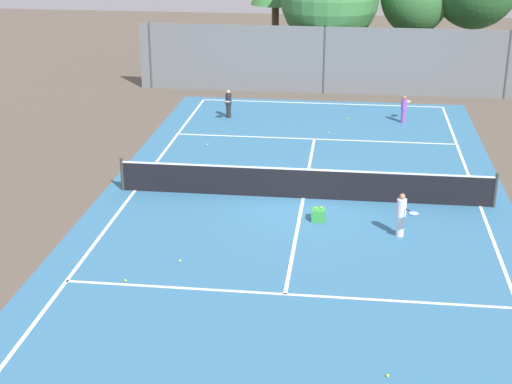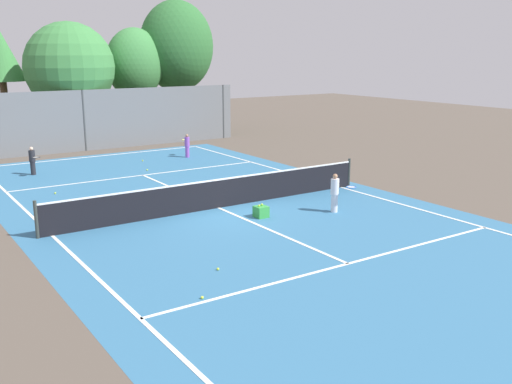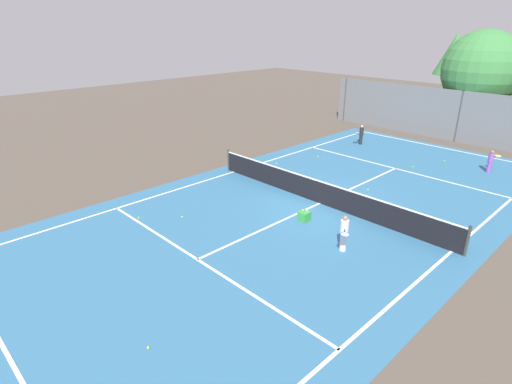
{
  "view_description": "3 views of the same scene",
  "coord_description": "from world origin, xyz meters",
  "px_view_note": "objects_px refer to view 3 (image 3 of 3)",
  "views": [
    {
      "loc": [
        1.39,
        -23.07,
        9.11
      ],
      "look_at": [
        -1.33,
        -1.47,
        0.71
      ],
      "focal_mm": 54.72,
      "sensor_mm": 36.0,
      "label": 1
    },
    {
      "loc": [
        -9.47,
        -16.44,
        5.14
      ],
      "look_at": [
        -0.62,
        -3.21,
        1.28
      ],
      "focal_mm": 40.78,
      "sensor_mm": 36.0,
      "label": 2
    },
    {
      "loc": [
        9.47,
        -12.97,
        7.06
      ],
      "look_at": [
        -1.31,
        -2.49,
        0.84
      ],
      "focal_mm": 28.79,
      "sensor_mm": 36.0,
      "label": 3
    }
  ],
  "objects_px": {
    "tennis_ball_2": "(368,190)",
    "tennis_ball_4": "(444,161)",
    "tennis_ball_0": "(139,218)",
    "ball_crate": "(304,216)",
    "player_2": "(491,161)",
    "tennis_ball_7": "(182,217)",
    "player_0": "(361,134)",
    "tennis_ball_1": "(318,157)",
    "tennis_ball_3": "(413,167)",
    "tennis_ball_6": "(276,164)",
    "tennis_ball_5": "(148,348)",
    "player_1": "(344,233)"
  },
  "relations": [
    {
      "from": "player_2",
      "to": "tennis_ball_4",
      "type": "height_order",
      "value": "player_2"
    },
    {
      "from": "tennis_ball_1",
      "to": "tennis_ball_3",
      "type": "relative_size",
      "value": 1.0
    },
    {
      "from": "player_2",
      "to": "tennis_ball_0",
      "type": "bearing_deg",
      "value": -116.17
    },
    {
      "from": "player_0",
      "to": "player_2",
      "type": "height_order",
      "value": "player_0"
    },
    {
      "from": "player_0",
      "to": "tennis_ball_3",
      "type": "xyz_separation_m",
      "value": [
        4.4,
        -1.85,
        -0.6
      ]
    },
    {
      "from": "player_1",
      "to": "tennis_ball_3",
      "type": "relative_size",
      "value": 19.45
    },
    {
      "from": "tennis_ball_2",
      "to": "tennis_ball_4",
      "type": "height_order",
      "value": "same"
    },
    {
      "from": "player_1",
      "to": "player_2",
      "type": "height_order",
      "value": "player_1"
    },
    {
      "from": "tennis_ball_4",
      "to": "tennis_ball_6",
      "type": "height_order",
      "value": "same"
    },
    {
      "from": "tennis_ball_5",
      "to": "tennis_ball_3",
      "type": "bearing_deg",
      "value": 96.13
    },
    {
      "from": "tennis_ball_0",
      "to": "tennis_ball_3",
      "type": "height_order",
      "value": "same"
    },
    {
      "from": "player_2",
      "to": "tennis_ball_1",
      "type": "xyz_separation_m",
      "value": [
        -7.64,
        -4.19,
        -0.58
      ]
    },
    {
      "from": "tennis_ball_3",
      "to": "tennis_ball_6",
      "type": "relative_size",
      "value": 1.0
    },
    {
      "from": "player_2",
      "to": "tennis_ball_3",
      "type": "height_order",
      "value": "player_2"
    },
    {
      "from": "player_2",
      "to": "tennis_ball_6",
      "type": "xyz_separation_m",
      "value": [
        -8.43,
        -6.8,
        -0.58
      ]
    },
    {
      "from": "tennis_ball_3",
      "to": "tennis_ball_5",
      "type": "relative_size",
      "value": 1.0
    },
    {
      "from": "tennis_ball_0",
      "to": "tennis_ball_3",
      "type": "xyz_separation_m",
      "value": [
        4.58,
        13.48,
        0.0
      ]
    },
    {
      "from": "player_0",
      "to": "tennis_ball_5",
      "type": "xyz_separation_m",
      "value": [
        6.21,
        -18.66,
        -0.6
      ]
    },
    {
      "from": "tennis_ball_1",
      "to": "tennis_ball_7",
      "type": "relative_size",
      "value": 1.0
    },
    {
      "from": "tennis_ball_3",
      "to": "tennis_ball_4",
      "type": "height_order",
      "value": "same"
    },
    {
      "from": "tennis_ball_6",
      "to": "tennis_ball_7",
      "type": "height_order",
      "value": "same"
    },
    {
      "from": "tennis_ball_6",
      "to": "ball_crate",
      "type": "bearing_deg",
      "value": -37.88
    },
    {
      "from": "tennis_ball_0",
      "to": "tennis_ball_6",
      "type": "relative_size",
      "value": 1.0
    },
    {
      "from": "player_1",
      "to": "tennis_ball_1",
      "type": "xyz_separation_m",
      "value": [
        -6.97,
        7.66,
        -0.64
      ]
    },
    {
      "from": "player_1",
      "to": "tennis_ball_0",
      "type": "bearing_deg",
      "value": -152.27
    },
    {
      "from": "player_0",
      "to": "tennis_ball_6",
      "type": "height_order",
      "value": "player_0"
    },
    {
      "from": "player_1",
      "to": "ball_crate",
      "type": "distance_m",
      "value": 2.56
    },
    {
      "from": "player_0",
      "to": "tennis_ball_7",
      "type": "bearing_deg",
      "value": -86.16
    },
    {
      "from": "player_0",
      "to": "ball_crate",
      "type": "distance_m",
      "value": 11.69
    },
    {
      "from": "player_0",
      "to": "tennis_ball_1",
      "type": "relative_size",
      "value": 18.29
    },
    {
      "from": "tennis_ball_4",
      "to": "tennis_ball_7",
      "type": "relative_size",
      "value": 1.0
    },
    {
      "from": "tennis_ball_7",
      "to": "player_2",
      "type": "bearing_deg",
      "value": 65.47
    },
    {
      "from": "player_0",
      "to": "tennis_ball_5",
      "type": "bearing_deg",
      "value": -71.59
    },
    {
      "from": "tennis_ball_0",
      "to": "ball_crate",
      "type": "bearing_deg",
      "value": 44.47
    },
    {
      "from": "player_0",
      "to": "tennis_ball_6",
      "type": "xyz_separation_m",
      "value": [
        -0.98,
        -6.62,
        -0.6
      ]
    },
    {
      "from": "ball_crate",
      "to": "tennis_ball_1",
      "type": "bearing_deg",
      "value": 124.09
    },
    {
      "from": "tennis_ball_3",
      "to": "tennis_ball_6",
      "type": "distance_m",
      "value": 7.19
    },
    {
      "from": "ball_crate",
      "to": "player_2",
      "type": "bearing_deg",
      "value": 74.6
    },
    {
      "from": "ball_crate",
      "to": "tennis_ball_0",
      "type": "distance_m",
      "value": 6.44
    },
    {
      "from": "player_2",
      "to": "tennis_ball_1",
      "type": "bearing_deg",
      "value": -151.24
    },
    {
      "from": "tennis_ball_6",
      "to": "tennis_ball_2",
      "type": "bearing_deg",
      "value": 2.79
    },
    {
      "from": "ball_crate",
      "to": "tennis_ball_4",
      "type": "distance_m",
      "value": 11.2
    },
    {
      "from": "tennis_ball_2",
      "to": "tennis_ball_7",
      "type": "relative_size",
      "value": 1.0
    },
    {
      "from": "tennis_ball_3",
      "to": "tennis_ball_0",
      "type": "bearing_deg",
      "value": -108.77
    },
    {
      "from": "tennis_ball_0",
      "to": "tennis_ball_7",
      "type": "bearing_deg",
      "value": 48.38
    },
    {
      "from": "tennis_ball_0",
      "to": "tennis_ball_7",
      "type": "distance_m",
      "value": 1.69
    },
    {
      "from": "tennis_ball_0",
      "to": "player_1",
      "type": "bearing_deg",
      "value": 27.73
    },
    {
      "from": "player_0",
      "to": "tennis_ball_5",
      "type": "height_order",
      "value": "player_0"
    },
    {
      "from": "ball_crate",
      "to": "tennis_ball_4",
      "type": "xyz_separation_m",
      "value": [
        0.72,
        11.18,
        -0.15
      ]
    },
    {
      "from": "tennis_ball_2",
      "to": "tennis_ball_4",
      "type": "bearing_deg",
      "value": 84.41
    }
  ]
}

